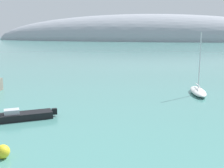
% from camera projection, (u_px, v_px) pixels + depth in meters
% --- Properties ---
extents(distant_ridge, '(253.91, 63.09, 41.82)m').
position_uv_depth(distant_ridge, '(139.00, 41.00, 230.09)').
color(distant_ridge, '#999EA8').
rests_on(distant_ridge, ground).
extents(sailboat_white_near_shore, '(2.43, 5.90, 7.45)m').
position_uv_depth(sailboat_white_near_shore, '(198.00, 91.00, 34.48)').
color(sailboat_white_near_shore, white).
rests_on(sailboat_white_near_shore, water).
extents(motorboat_black_outer, '(5.16, 4.20, 0.99)m').
position_uv_depth(motorboat_black_outer, '(21.00, 116.00, 24.58)').
color(motorboat_black_outer, black).
rests_on(motorboat_black_outer, water).
extents(mooring_buoy_yellow, '(0.85, 0.85, 0.85)m').
position_uv_depth(mooring_buoy_yellow, '(3.00, 152.00, 17.09)').
color(mooring_buoy_yellow, yellow).
rests_on(mooring_buoy_yellow, water).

